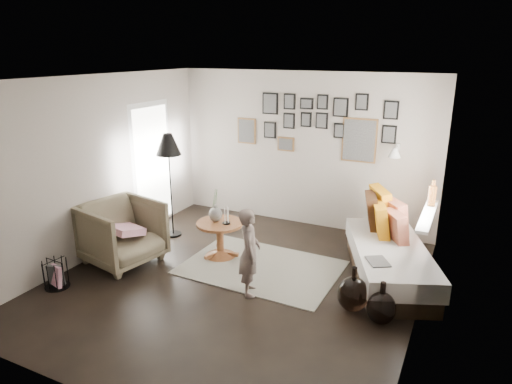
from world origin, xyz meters
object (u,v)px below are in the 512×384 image
at_px(daybed, 391,253).
at_px(demijohn_large, 353,294).
at_px(floor_lamp, 168,148).
at_px(pedestal_table, 220,241).
at_px(demijohn_small, 381,308).
at_px(child, 249,252).
at_px(vase, 215,211).
at_px(armchair, 122,233).
at_px(magazine_basket, 56,274).

bearing_deg(daybed, demijohn_large, -124.07).
bearing_deg(demijohn_large, floor_lamp, 163.55).
bearing_deg(daybed, pedestal_table, 169.62).
relative_size(daybed, demijohn_small, 4.43).
relative_size(floor_lamp, demijohn_large, 3.05).
relative_size(pedestal_table, demijohn_small, 1.35).
relative_size(pedestal_table, demijohn_large, 1.23).
height_order(daybed, child, child).
xyz_separation_m(vase, daybed, (2.43, 0.47, -0.36)).
bearing_deg(demijohn_large, pedestal_table, 164.39).
height_order(pedestal_table, daybed, daybed).
distance_m(pedestal_table, floor_lamp, 1.68).
bearing_deg(armchair, vase, -41.97).
distance_m(armchair, magazine_basket, 1.02).
distance_m(floor_lamp, child, 2.45).
xyz_separation_m(pedestal_table, vase, (-0.08, 0.02, 0.44)).
relative_size(vase, floor_lamp, 0.29).
relative_size(demijohn_large, child, 0.49).
height_order(pedestal_table, magazine_basket, pedestal_table).
bearing_deg(pedestal_table, demijohn_large, -15.61).
relative_size(magazine_basket, demijohn_large, 0.67).
distance_m(pedestal_table, daybed, 2.41).
relative_size(demijohn_large, demijohn_small, 1.10).
xyz_separation_m(magazine_basket, demijohn_small, (3.90, 1.00, 0.01)).
distance_m(daybed, child, 1.96).
distance_m(demijohn_large, child, 1.32).
bearing_deg(child, demijohn_small, -114.74).
distance_m(pedestal_table, demijohn_large, 2.21).
bearing_deg(daybed, armchair, 177.56).
height_order(daybed, demijohn_small, daybed).
height_order(vase, armchair, vase).
relative_size(pedestal_table, armchair, 0.69).
bearing_deg(magazine_basket, daybed, 30.21).
height_order(floor_lamp, magazine_basket, floor_lamp).
xyz_separation_m(pedestal_table, demijohn_large, (2.13, -0.59, -0.03)).
relative_size(vase, child, 0.43).
distance_m(magazine_basket, child, 2.51).
bearing_deg(demijohn_large, demijohn_small, -18.92).
height_order(pedestal_table, vase, vase).
xyz_separation_m(pedestal_table, child, (0.87, -0.76, 0.31)).
height_order(floor_lamp, demijohn_small, floor_lamp).
xyz_separation_m(floor_lamp, child, (1.98, -1.13, -0.89)).
distance_m(vase, child, 1.24).
bearing_deg(pedestal_table, child, -41.38).
relative_size(armchair, magazine_basket, 2.65).
xyz_separation_m(daybed, floor_lamp, (-3.46, -0.13, 1.13)).
xyz_separation_m(floor_lamp, magazine_basket, (-0.32, -2.08, -1.27)).
xyz_separation_m(armchair, floor_lamp, (0.04, 1.13, 1.01)).
bearing_deg(armchair, demijohn_small, -77.37).
bearing_deg(child, magazine_basket, 85.92).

